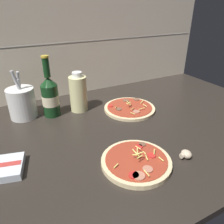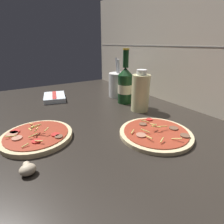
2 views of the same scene
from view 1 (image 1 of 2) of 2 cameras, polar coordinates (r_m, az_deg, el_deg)
The scene contains 8 objects.
counter_slab at distance 88.50cm, azimuth 1.02°, elevation -5.32°, with size 160.00×90.00×2.50cm.
tile_backsplash at distance 118.26cm, azimuth -10.01°, elevation 17.54°, with size 160.00×1.13×60.00cm.
pizza_near at distance 70.81cm, azimuth 6.35°, elevation -12.72°, with size 22.17×22.17×5.35cm.
pizza_far at distance 103.76cm, azimuth 4.59°, elevation 1.01°, with size 23.97×23.97×4.24cm.
beer_bottle at distance 98.81cm, azimuth -15.87°, elevation 4.11°, with size 7.28×7.28×26.67cm.
oil_bottle at distance 101.41cm, azimuth -8.80°, elevation 4.88°, with size 7.94×7.94×18.39cm.
mushroom_left at distance 76.53cm, azimuth 18.74°, elevation -10.41°, with size 3.99×3.80×2.66cm.
utensil_crock at distance 102.12cm, azimuth -22.46°, elevation 2.26°, with size 11.45×11.45×21.49cm.
Camera 1 is at (-36.24, -65.57, 48.36)cm, focal length 35.00 mm.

